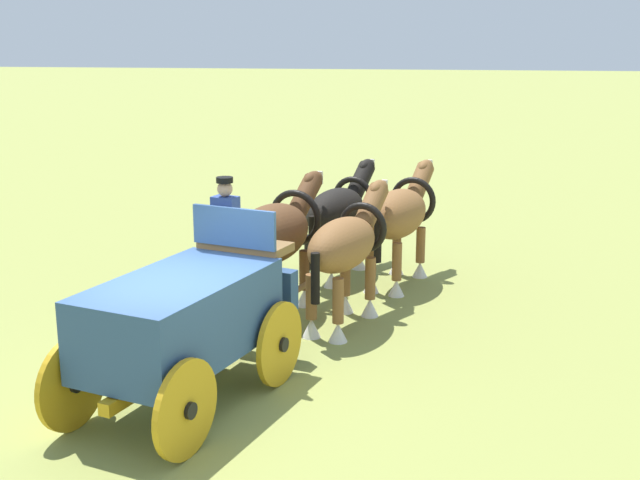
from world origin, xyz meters
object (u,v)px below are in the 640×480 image
(show_wagon, at_px, (187,317))
(draft_horse_lead_off, at_px, (400,215))
(draft_horse_rear_near, at_px, (275,235))
(draft_horse_lead_near, at_px, (338,212))
(draft_horse_rear_off, at_px, (346,246))

(show_wagon, distance_m, draft_horse_lead_off, 6.23)
(draft_horse_rear_near, height_order, draft_horse_lead_near, draft_horse_rear_near)
(show_wagon, distance_m, draft_horse_lead_near, 6.24)
(show_wagon, bearing_deg, draft_horse_lead_off, -21.58)
(draft_horse_lead_off, bearing_deg, show_wagon, 158.42)
(draft_horse_lead_near, relative_size, draft_horse_lead_off, 1.01)
(draft_horse_rear_off, xyz_separation_m, draft_horse_lead_near, (2.85, 0.56, -0.05))
(draft_horse_lead_near, bearing_deg, show_wagon, 170.39)
(show_wagon, distance_m, draft_horse_rear_off, 3.67)
(draft_horse_rear_near, relative_size, draft_horse_rear_off, 1.02)
(draft_horse_rear_off, bearing_deg, draft_horse_lead_off, -15.54)
(show_wagon, relative_size, draft_horse_lead_off, 1.96)
(show_wagon, xyz_separation_m, draft_horse_rear_near, (3.62, -0.34, 0.23))
(draft_horse_lead_near, height_order, draft_horse_lead_off, draft_horse_lead_off)
(show_wagon, bearing_deg, draft_horse_rear_near, -5.34)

